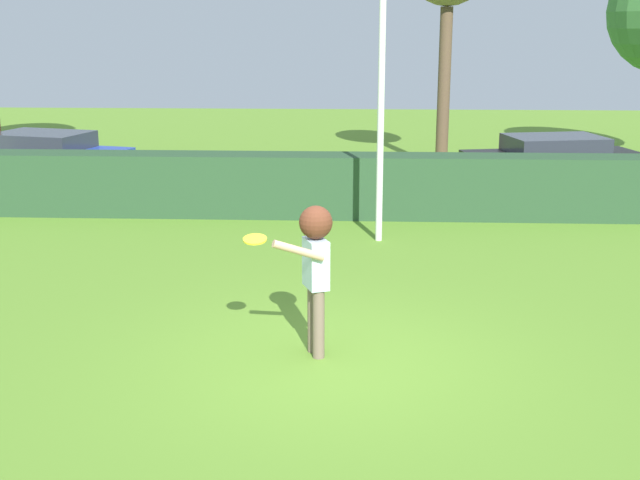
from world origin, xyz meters
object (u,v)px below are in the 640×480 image
object	(u,v)px
parked_car_black	(554,159)
lamppost	(382,72)
frisbee	(255,239)
person	(315,258)
parked_car_blue	(44,155)

from	to	relation	value
parked_car_black	lamppost	bearing A→B (deg)	-129.31
lamppost	frisbee	bearing A→B (deg)	-105.56
lamppost	parked_car_black	distance (m)	7.18
lamppost	parked_car_black	world-z (taller)	lamppost
person	parked_car_black	bearing A→B (deg)	64.19
frisbee	parked_car_blue	xyz separation A→B (m)	(-6.68, 10.91, -0.76)
parked_car_blue	parked_car_black	xyz separation A→B (m)	(12.53, -0.10, 0.00)
lamppost	parked_car_black	size ratio (longest dim) A/B	1.22
frisbee	parked_car_black	world-z (taller)	frisbee
person	frisbee	distance (m)	0.73
frisbee	lamppost	xyz separation A→B (m)	(1.55, 5.56, 1.58)
person	parked_car_blue	world-z (taller)	person
person	frisbee	world-z (taller)	person
person	lamppost	world-z (taller)	lamppost
parked_car_blue	parked_car_black	size ratio (longest dim) A/B	1.01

